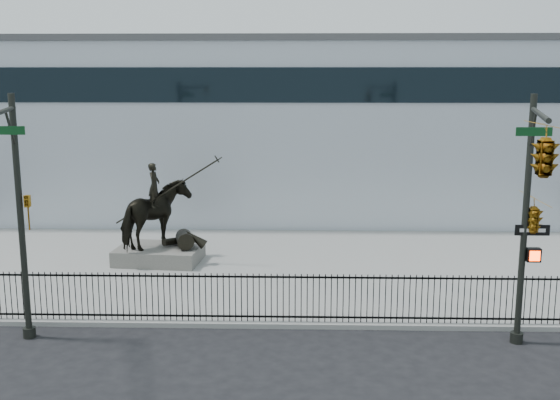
{
  "coord_description": "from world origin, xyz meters",
  "views": [
    {
      "loc": [
        0.75,
        -17.47,
        7.53
      ],
      "look_at": [
        0.12,
        6.0,
        2.97
      ],
      "focal_mm": 42.0,
      "sensor_mm": 36.0,
      "label": 1
    }
  ],
  "objects_px": {
    "traffic_signal_left": "(16,207)",
    "traffic_signal_right": "(538,188)",
    "equestrian_statue": "(159,216)",
    "statue_plinth": "(159,254)"
  },
  "relations": [
    {
      "from": "traffic_signal_left",
      "to": "traffic_signal_right",
      "type": "relative_size",
      "value": 1.0
    },
    {
      "from": "equestrian_statue",
      "to": "traffic_signal_right",
      "type": "relative_size",
      "value": 0.59
    },
    {
      "from": "equestrian_statue",
      "to": "traffic_signal_left",
      "type": "height_order",
      "value": "traffic_signal_left"
    },
    {
      "from": "equestrian_statue",
      "to": "traffic_signal_right",
      "type": "bearing_deg",
      "value": -34.85
    },
    {
      "from": "equestrian_statue",
      "to": "traffic_signal_left",
      "type": "distance_m",
      "value": 8.61
    },
    {
      "from": "statue_plinth",
      "to": "traffic_signal_right",
      "type": "distance_m",
      "value": 15.34
    },
    {
      "from": "equestrian_statue",
      "to": "traffic_signal_left",
      "type": "bearing_deg",
      "value": -98.73
    },
    {
      "from": "traffic_signal_right",
      "to": "traffic_signal_left",
      "type": "bearing_deg",
      "value": 174.04
    },
    {
      "from": "traffic_signal_left",
      "to": "traffic_signal_right",
      "type": "bearing_deg",
      "value": -5.96
    },
    {
      "from": "equestrian_statue",
      "to": "traffic_signal_right",
      "type": "distance_m",
      "value": 14.91
    }
  ]
}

